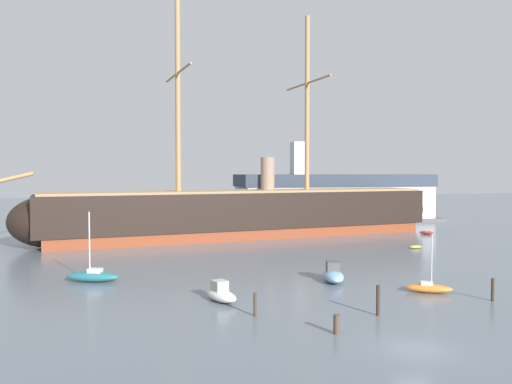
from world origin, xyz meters
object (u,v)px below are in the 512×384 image
(motorboat_foreground_left, at_px, (221,294))
(sailboat_foreground_right, at_px, (429,288))
(tall_ship, at_px, (246,213))
(sailboat_mid_left, at_px, (93,276))
(dinghy_far_right, at_px, (427,233))
(mooring_piling_midwater, at_px, (378,300))
(mooring_piling_nearest, at_px, (255,305))
(mooring_piling_right_pair, at_px, (493,290))
(mooring_piling_left_pair, at_px, (337,324))
(dockside_warehouse_right, at_px, (333,198))
(motorboat_near_centre, at_px, (333,275))
(dinghy_alongside_stern, at_px, (416,247))

(motorboat_foreground_left, relative_size, sailboat_foreground_right, 0.83)
(tall_ship, xyz_separation_m, sailboat_mid_left, (-21.45, -29.89, -3.42))
(motorboat_foreground_left, xyz_separation_m, dinghy_far_right, (41.39, 36.29, -0.29))
(dinghy_far_right, height_order, mooring_piling_midwater, mooring_piling_midwater)
(mooring_piling_nearest, height_order, mooring_piling_right_pair, mooring_piling_right_pair)
(mooring_piling_left_pair, xyz_separation_m, dockside_warehouse_right, (28.56, 71.78, 4.49))
(motorboat_foreground_left, relative_size, motorboat_near_centre, 0.88)
(mooring_piling_nearest, bearing_deg, mooring_piling_midwater, -11.93)
(motorboat_near_centre, distance_m, dinghy_alongside_stern, 25.86)
(sailboat_foreground_right, height_order, mooring_piling_nearest, sailboat_foreground_right)
(dockside_warehouse_right, bearing_deg, motorboat_foreground_left, -119.23)
(sailboat_foreground_right, relative_size, sailboat_mid_left, 0.76)
(tall_ship, distance_m, dinghy_alongside_stern, 27.23)
(tall_ship, xyz_separation_m, mooring_piling_left_pair, (-4.57, -49.92, -3.35))
(motorboat_foreground_left, xyz_separation_m, mooring_piling_left_pair, (5.98, -10.05, 0.06))
(motorboat_near_centre, distance_m, mooring_piling_left_pair, 16.02)
(tall_ship, xyz_separation_m, mooring_piling_nearest, (-8.82, -44.77, -3.12))
(mooring_piling_right_pair, bearing_deg, dinghy_far_right, 64.50)
(sailboat_foreground_right, relative_size, motorboat_near_centre, 1.06)
(motorboat_near_centre, height_order, dockside_warehouse_right, dockside_warehouse_right)
(mooring_piling_nearest, bearing_deg, dockside_warehouse_right, 63.78)
(mooring_piling_right_pair, bearing_deg, mooring_piling_nearest, 179.68)
(motorboat_near_centre, bearing_deg, mooring_piling_midwater, -95.81)
(motorboat_near_centre, height_order, mooring_piling_left_pair, motorboat_near_centre)
(mooring_piling_left_pair, relative_size, dockside_warehouse_right, 0.03)
(dinghy_far_right, bearing_deg, dinghy_alongside_stern, -126.59)
(dinghy_far_right, bearing_deg, motorboat_near_centre, -133.34)
(motorboat_near_centre, bearing_deg, sailboat_foreground_right, -44.11)
(sailboat_mid_left, xyz_separation_m, mooring_piling_left_pair, (16.88, -20.03, 0.07))
(dinghy_alongside_stern, xyz_separation_m, mooring_piling_nearest, (-29.21, -27.13, 0.64))
(mooring_piling_right_pair, bearing_deg, mooring_piling_midwater, -171.02)
(mooring_piling_nearest, xyz_separation_m, mooring_piling_left_pair, (4.26, -5.15, -0.23))
(sailboat_foreground_right, bearing_deg, tall_ship, 100.48)
(motorboat_near_centre, relative_size, dinghy_far_right, 1.97)
(dockside_warehouse_right, bearing_deg, mooring_piling_nearest, -116.22)
(sailboat_foreground_right, bearing_deg, mooring_piling_nearest, -167.71)
(sailboat_foreground_right, height_order, dinghy_far_right, sailboat_foreground_right)
(mooring_piling_nearest, relative_size, mooring_piling_right_pair, 0.93)
(tall_ship, bearing_deg, mooring_piling_right_pair, -76.06)
(motorboat_foreground_left, bearing_deg, sailboat_foreground_right, -4.16)
(sailboat_foreground_right, distance_m, mooring_piling_left_pair, 14.99)
(tall_ship, relative_size, mooring_piling_right_pair, 41.44)
(mooring_piling_midwater, bearing_deg, motorboat_foreground_left, 147.35)
(tall_ship, relative_size, mooring_piling_left_pair, 60.39)
(sailboat_foreground_right, height_order, dockside_warehouse_right, dockside_warehouse_right)
(mooring_piling_nearest, bearing_deg, mooring_piling_right_pair, -0.32)
(mooring_piling_right_pair, distance_m, dockside_warehouse_right, 68.10)
(sailboat_foreground_right, height_order, mooring_piling_left_pair, sailboat_foreground_right)
(motorboat_near_centre, relative_size, sailboat_mid_left, 0.72)
(sailboat_foreground_right, relative_size, mooring_piling_right_pair, 2.77)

